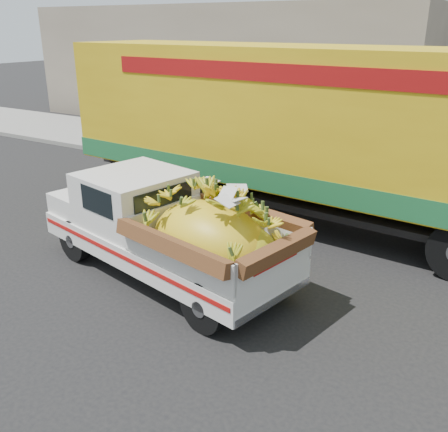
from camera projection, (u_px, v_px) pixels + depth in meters
The scene contains 6 objects.
ground at pixel (216, 274), 8.99m from camera, with size 100.00×100.00×0.00m, color black.
curb at pixel (329, 188), 13.49m from camera, with size 60.00×0.25×0.15m, color gray.
sidewalk at pixel (354, 170), 15.16m from camera, with size 60.00×4.00×0.14m, color gray.
building_left at pixel (229, 64), 22.90m from camera, with size 18.00×6.00×5.00m, color gray.
pickup_truck at pixel (178, 232), 8.41m from camera, with size 5.21×2.77×1.74m.
semi_trailer at pixel (309, 129), 10.66m from camera, with size 12.04×3.25×3.80m.
Camera 1 is at (4.32, -6.76, 4.19)m, focal length 40.00 mm.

